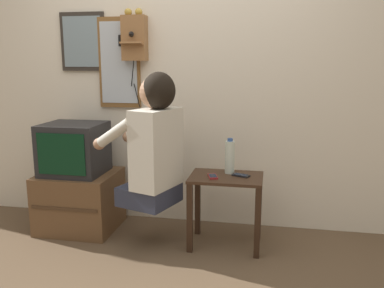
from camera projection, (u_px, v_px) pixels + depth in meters
The scene contains 11 objects.
wall_back at pixel (184, 72), 3.34m from camera, with size 6.80×0.05×2.55m.
side_table at pixel (226, 193), 3.00m from camera, with size 0.53×0.38×0.54m.
person at pixel (154, 142), 2.91m from camera, with size 0.64×0.55×0.97m.
tv_stand at pixel (80, 200), 3.35m from camera, with size 0.60×0.54×0.47m.
television at pixel (74, 149), 3.25m from camera, with size 0.47×0.42×0.41m.
wall_phone_antique at pixel (134, 37), 3.27m from camera, with size 0.24×0.18×0.78m.
framed_picture at pixel (83, 42), 3.41m from camera, with size 0.39×0.03×0.48m.
wall_mirror at pixel (119, 63), 3.38m from camera, with size 0.35×0.03×0.74m.
cell_phone_held at pixel (213, 176), 2.94m from camera, with size 0.09×0.14×0.01m.
cell_phone_spare at pixel (241, 175), 2.97m from camera, with size 0.14×0.10×0.01m.
water_bottle at pixel (230, 157), 3.02m from camera, with size 0.07×0.07×0.27m.
Camera 1 is at (0.71, -2.12, 1.36)m, focal length 38.00 mm.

